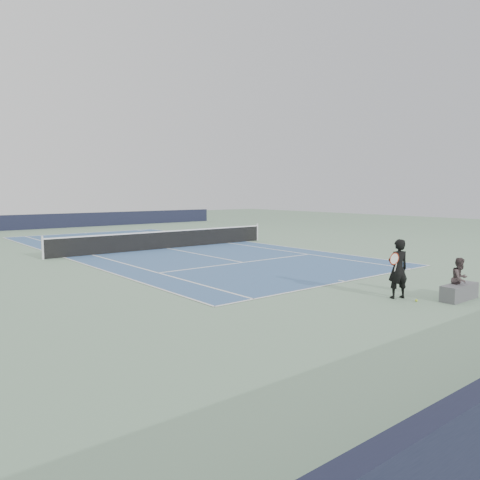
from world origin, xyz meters
TOP-DOWN VIEW (x-y plane):
  - ground at (0.00, 0.00)m, footprint 80.00×80.00m
  - court_surface at (0.00, 0.00)m, footprint 10.97×23.77m
  - tennis_net at (0.00, 0.00)m, footprint 12.90×0.10m
  - windscreen_far at (0.00, 17.88)m, footprint 30.00×0.25m
  - tennis_player at (-0.80, -14.35)m, footprint 0.84×0.68m
  - tennis_ball at (-0.76, -14.93)m, footprint 0.07×0.07m
  - spectator_bench at (0.39, -15.57)m, footprint 1.45×0.61m

SIDE VIEW (x-z plane):
  - ground at x=0.00m, z-range 0.00..0.00m
  - court_surface at x=0.00m, z-range 0.00..0.01m
  - tennis_ball at x=-0.76m, z-range 0.00..0.07m
  - spectator_bench at x=0.39m, z-range -0.18..1.03m
  - tennis_net at x=0.00m, z-range -0.03..1.04m
  - windscreen_far at x=0.00m, z-range 0.00..1.20m
  - tennis_player at x=-0.80m, z-range 0.00..1.71m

